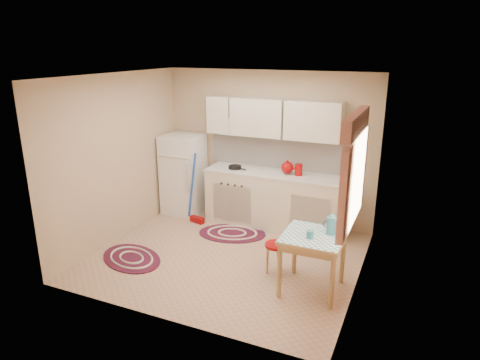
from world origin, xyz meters
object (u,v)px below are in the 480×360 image
at_px(fridge, 184,174).
at_px(stool, 276,258).
at_px(base_cabinets, 274,201).
at_px(table, 312,263).

bearing_deg(fridge, stool, -32.61).
xyz_separation_m(fridge, base_cabinets, (1.68, 0.05, -0.26)).
relative_size(table, stool, 1.71).
bearing_deg(base_cabinets, stool, -69.86).
distance_m(base_cabinets, stool, 1.58).
height_order(base_cabinets, table, base_cabinets).
distance_m(fridge, base_cabinets, 1.70).
bearing_deg(fridge, table, -30.47).
xyz_separation_m(fridge, table, (2.74, -1.61, -0.34)).
relative_size(fridge, table, 1.94).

